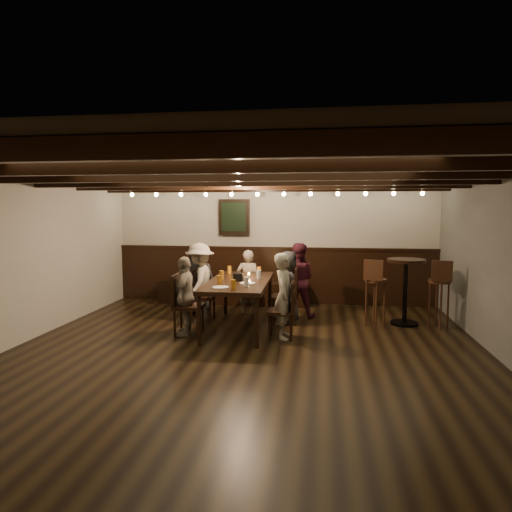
% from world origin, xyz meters
% --- Properties ---
extents(room, '(7.00, 7.00, 7.00)m').
position_xyz_m(room, '(-0.29, 2.21, 1.07)').
color(room, black).
rests_on(room, ground).
extents(dining_table, '(0.99, 2.11, 0.78)m').
position_xyz_m(dining_table, '(-0.32, 1.32, 0.72)').
color(dining_table, black).
rests_on(dining_table, floor).
extents(chair_left_near, '(0.41, 0.41, 0.87)m').
position_xyz_m(chair_left_near, '(-1.05, 1.76, 0.27)').
color(chair_left_near, black).
rests_on(chair_left_near, floor).
extents(chair_left_far, '(0.43, 0.43, 0.93)m').
position_xyz_m(chair_left_far, '(-1.03, 0.86, 0.28)').
color(chair_left_far, black).
rests_on(chair_left_far, floor).
extents(chair_right_near, '(0.44, 0.44, 0.94)m').
position_xyz_m(chair_right_near, '(0.38, 1.79, 0.29)').
color(chair_right_near, black).
rests_on(chair_right_near, floor).
extents(chair_right_far, '(0.40, 0.40, 0.85)m').
position_xyz_m(chair_right_far, '(0.40, 0.89, 0.26)').
color(chair_right_far, black).
rests_on(chair_right_far, floor).
extents(person_bench_left, '(0.65, 0.43, 1.31)m').
position_xyz_m(person_bench_left, '(-1.25, 2.20, 0.65)').
color(person_bench_left, black).
rests_on(person_bench_left, floor).
extents(person_bench_centre, '(0.44, 0.29, 1.18)m').
position_xyz_m(person_bench_centre, '(-0.35, 2.37, 0.59)').
color(person_bench_centre, gray).
rests_on(person_bench_centre, floor).
extents(person_bench_right, '(0.65, 0.52, 1.32)m').
position_xyz_m(person_bench_right, '(0.55, 2.24, 0.66)').
color(person_bench_right, '#531C2D').
rests_on(person_bench_right, floor).
extents(person_left_near, '(0.52, 0.88, 1.34)m').
position_xyz_m(person_left_near, '(-1.08, 1.75, 0.67)').
color(person_left_near, gray).
rests_on(person_left_near, floor).
extents(person_left_far, '(0.31, 0.71, 1.20)m').
position_xyz_m(person_left_far, '(-1.06, 0.85, 0.60)').
color(person_left_far, gray).
rests_on(person_left_far, floor).
extents(person_right_near, '(0.40, 0.61, 1.22)m').
position_xyz_m(person_right_near, '(0.41, 1.79, 0.61)').
color(person_right_near, '#2B2B2E').
rests_on(person_right_near, floor).
extents(person_right_far, '(0.32, 0.47, 1.27)m').
position_xyz_m(person_right_far, '(0.44, 0.89, 0.64)').
color(person_right_far, gray).
rests_on(person_right_far, floor).
extents(pint_a, '(0.07, 0.07, 0.14)m').
position_xyz_m(pint_a, '(-0.62, 2.02, 0.85)').
color(pint_a, '#BF7219').
rests_on(pint_a, dining_table).
extents(pint_b, '(0.07, 0.07, 0.14)m').
position_xyz_m(pint_b, '(-0.09, 1.98, 0.85)').
color(pint_b, '#BF7219').
rests_on(pint_b, dining_table).
extents(pint_c, '(0.07, 0.07, 0.14)m').
position_xyz_m(pint_c, '(-0.63, 1.42, 0.85)').
color(pint_c, '#BF7219').
rests_on(pint_c, dining_table).
extents(pint_d, '(0.07, 0.07, 0.14)m').
position_xyz_m(pint_d, '(-0.03, 1.53, 0.85)').
color(pint_d, silver).
rests_on(pint_d, dining_table).
extents(pint_e, '(0.07, 0.07, 0.14)m').
position_xyz_m(pint_e, '(-0.53, 0.87, 0.85)').
color(pint_e, '#BF7219').
rests_on(pint_e, dining_table).
extents(pint_f, '(0.07, 0.07, 0.14)m').
position_xyz_m(pint_f, '(-0.11, 0.78, 0.85)').
color(pint_f, silver).
rests_on(pint_f, dining_table).
extents(pint_g, '(0.07, 0.07, 0.14)m').
position_xyz_m(pint_g, '(-0.26, 0.52, 0.85)').
color(pint_g, '#BF7219').
rests_on(pint_g, dining_table).
extents(plate_near, '(0.24, 0.24, 0.01)m').
position_xyz_m(plate_near, '(-0.46, 0.62, 0.79)').
color(plate_near, white).
rests_on(plate_near, dining_table).
extents(plate_far, '(0.24, 0.24, 0.01)m').
position_xyz_m(plate_far, '(-0.14, 1.03, 0.79)').
color(plate_far, white).
rests_on(plate_far, dining_table).
extents(condiment_caddy, '(0.15, 0.10, 0.12)m').
position_xyz_m(condiment_caddy, '(-0.32, 1.27, 0.84)').
color(condiment_caddy, black).
rests_on(condiment_caddy, dining_table).
extents(candle, '(0.05, 0.05, 0.05)m').
position_xyz_m(candle, '(-0.21, 1.62, 0.81)').
color(candle, beige).
rests_on(candle, dining_table).
extents(high_top_table, '(0.62, 0.62, 1.10)m').
position_xyz_m(high_top_table, '(2.35, 1.98, 0.72)').
color(high_top_table, black).
rests_on(high_top_table, floor).
extents(bar_stool_left, '(0.38, 0.40, 1.11)m').
position_xyz_m(bar_stool_left, '(1.85, 1.78, 0.41)').
color(bar_stool_left, '#351F10').
rests_on(bar_stool_left, floor).
extents(bar_stool_right, '(0.35, 0.37, 1.11)m').
position_xyz_m(bar_stool_right, '(2.85, 1.83, 0.41)').
color(bar_stool_right, '#351F10').
rests_on(bar_stool_right, floor).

